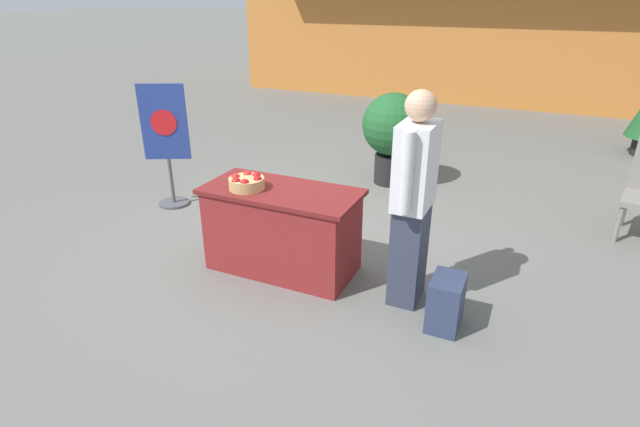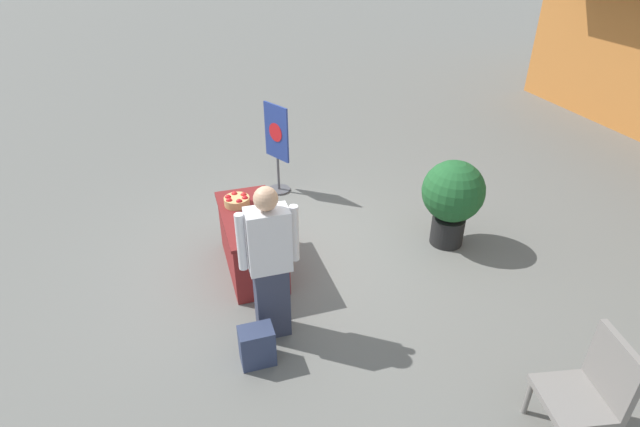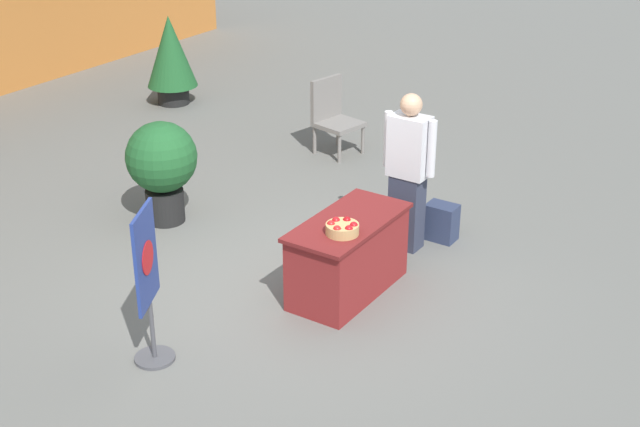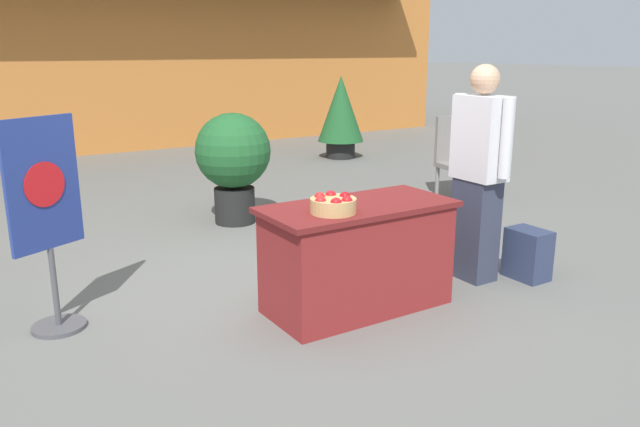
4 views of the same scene
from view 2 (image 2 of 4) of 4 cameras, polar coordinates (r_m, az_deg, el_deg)
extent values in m
plane|color=slate|center=(6.72, -2.67, -4.27)|extent=(120.00, 120.00, 0.00)
cube|color=maroon|center=(6.25, -7.74, -3.37)|extent=(1.31, 0.63, 0.75)
cube|color=maroon|center=(6.04, -8.00, -0.27)|extent=(1.40, 0.67, 0.04)
cylinder|color=tan|center=(6.23, -9.48, 1.41)|extent=(0.31, 0.31, 0.10)
sphere|color=#A30F14|center=(6.12, -9.21, 1.30)|extent=(0.08, 0.08, 0.08)
sphere|color=red|center=(6.19, -8.56, 1.68)|extent=(0.08, 0.08, 0.08)
sphere|color=red|center=(6.27, -8.72, 2.06)|extent=(0.08, 0.08, 0.08)
sphere|color=red|center=(6.31, -9.75, 2.17)|extent=(0.08, 0.08, 0.08)
sphere|color=red|center=(6.24, -10.46, 1.78)|extent=(0.08, 0.08, 0.08)
sphere|color=red|center=(6.17, -10.33, 1.40)|extent=(0.08, 0.08, 0.08)
cube|color=#33384C|center=(5.29, -5.49, -9.85)|extent=(0.24, 0.34, 0.84)
cube|color=silver|center=(4.83, -5.93, -3.03)|extent=(0.26, 0.42, 0.66)
sphere|color=tan|center=(4.60, -6.23, 1.70)|extent=(0.23, 0.23, 0.23)
cylinder|color=silver|center=(4.79, -9.00, -3.24)|extent=(0.09, 0.09, 0.61)
cylinder|color=silver|center=(4.86, -2.95, -2.29)|extent=(0.09, 0.09, 0.61)
cube|color=#2D3856|center=(5.13, -7.21, -14.77)|extent=(0.24, 0.34, 0.42)
cylinder|color=#4C4C51|center=(8.20, -4.69, 2.74)|extent=(0.36, 0.36, 0.03)
cylinder|color=#4C4C51|center=(8.07, -4.78, 4.56)|extent=(0.04, 0.04, 0.55)
cube|color=navy|center=(7.78, -5.00, 9.25)|extent=(0.49, 0.26, 0.87)
cylinder|color=red|center=(7.77, -5.12, 9.21)|extent=(0.27, 0.14, 0.30)
cylinder|color=gray|center=(5.05, 22.67, -18.79)|extent=(0.05, 0.05, 0.40)
cylinder|color=gray|center=(5.27, 27.41, -17.69)|extent=(0.05, 0.05, 0.40)
cube|color=gray|center=(4.87, 27.06, -18.39)|extent=(0.65, 0.65, 0.06)
cube|color=gray|center=(4.78, 30.54, -15.13)|extent=(0.55, 0.17, 0.58)
cylinder|color=black|center=(6.99, 14.34, -1.87)|extent=(0.44, 0.44, 0.39)
sphere|color=#1E5628|center=(6.69, 14.99, 2.49)|extent=(0.81, 0.81, 0.81)
camera|label=1|loc=(4.46, -54.65, -2.14)|focal=28.00mm
camera|label=3|loc=(12.22, -38.27, 28.27)|focal=50.00mm
camera|label=4|loc=(8.39, -36.86, 11.04)|focal=35.00mm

